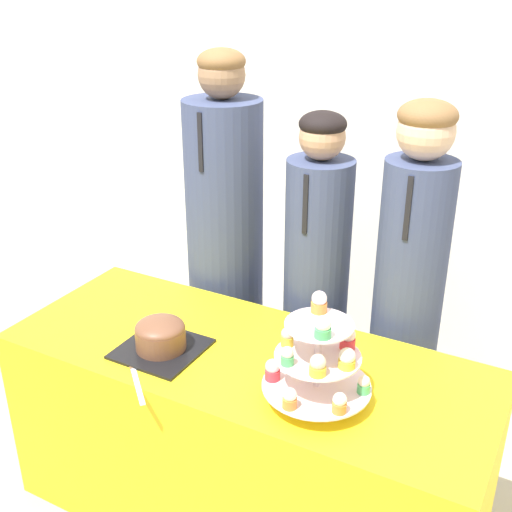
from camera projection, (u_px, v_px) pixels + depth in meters
wall_back at (386, 91)px, 2.89m from camera, size 9.00×0.06×2.70m
table at (245, 438)px, 2.25m from camera, size 1.63×0.64×0.70m
round_cake at (160, 336)px, 2.11m from camera, size 0.26×0.26×0.12m
cake_knife at (133, 370)px, 2.02m from camera, size 0.21×0.20×0.01m
cupcake_stand at (318, 358)px, 1.83m from camera, size 0.32×0.32×0.32m
student_0 at (226, 257)px, 2.68m from camera, size 0.31×0.32×1.59m
student_1 at (315, 296)px, 2.53m from camera, size 0.25×0.26×1.40m
student_2 at (407, 305)px, 2.35m from camera, size 0.25×0.26×1.48m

